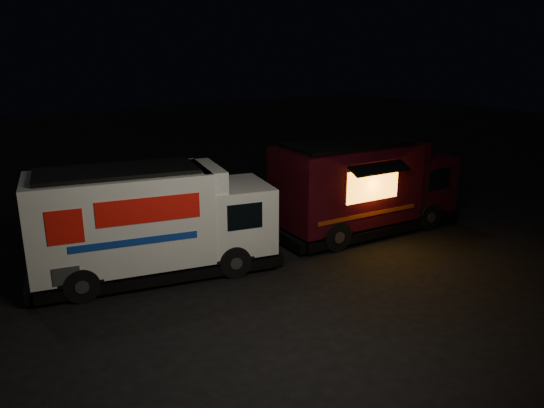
{
  "coord_description": "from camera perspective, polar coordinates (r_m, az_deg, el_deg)",
  "views": [
    {
      "loc": [
        -7.82,
        -10.47,
        5.78
      ],
      "look_at": [
        0.98,
        2.0,
        1.24
      ],
      "focal_mm": 35.0,
      "sensor_mm": 36.0,
      "label": 1
    }
  ],
  "objects": [
    {
      "name": "ground",
      "position": [
        14.29,
        1.42,
        -7.29
      ],
      "size": [
        80.0,
        80.0,
        0.0
      ],
      "primitive_type": "plane",
      "color": "black",
      "rests_on": "ground"
    },
    {
      "name": "white_truck",
      "position": [
        14.02,
        -12.47,
        -1.81
      ],
      "size": [
        6.74,
        3.62,
        2.91
      ],
      "primitive_type": null,
      "rotation": [
        0.0,
        0.0,
        -0.23
      ],
      "color": "silver",
      "rests_on": "ground"
    },
    {
      "name": "red_truck",
      "position": [
        17.29,
        10.08,
        1.95
      ],
      "size": [
        6.57,
        2.89,
        2.98
      ],
      "primitive_type": null,
      "rotation": [
        0.0,
        0.0,
        -0.08
      ],
      "color": "#370A11",
      "rests_on": "ground"
    }
  ]
}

